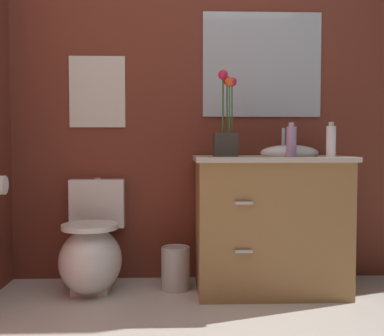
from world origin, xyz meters
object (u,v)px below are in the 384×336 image
(soap_bottle, at_px, (331,141))
(lotion_bottle, at_px, (291,141))
(toilet, at_px, (92,252))
(vanity_cabinet, at_px, (270,222))
(wall_poster, at_px, (97,92))
(flower_vase, at_px, (226,128))
(wall_mirror, at_px, (262,65))
(trash_bin, at_px, (176,268))

(soap_bottle, relative_size, lotion_bottle, 1.01)
(toilet, xyz_separation_m, vanity_cabinet, (1.11, -0.03, 0.19))
(toilet, bearing_deg, wall_poster, 90.00)
(flower_vase, relative_size, wall_mirror, 0.65)
(flower_vase, distance_m, wall_poster, 0.93)
(soap_bottle, distance_m, lotion_bottle, 0.23)
(vanity_cabinet, distance_m, flower_vase, 0.65)
(soap_bottle, relative_size, wall_poster, 0.43)
(flower_vase, distance_m, wall_mirror, 0.63)
(wall_mirror, bearing_deg, soap_bottle, -54.69)
(vanity_cabinet, distance_m, trash_bin, 0.66)
(soap_bottle, height_order, wall_poster, wall_poster)
(wall_poster, bearing_deg, soap_bottle, -17.80)
(toilet, bearing_deg, vanity_cabinet, -1.36)
(lotion_bottle, xyz_separation_m, wall_poster, (-1.20, 0.44, 0.33))
(vanity_cabinet, bearing_deg, wall_mirror, 90.54)
(lotion_bottle, bearing_deg, soap_bottle, -5.23)
(flower_vase, relative_size, wall_poster, 1.10)
(wall_poster, bearing_deg, wall_mirror, 0.00)
(trash_bin, distance_m, wall_poster, 1.27)
(soap_bottle, xyz_separation_m, wall_mirror, (-0.33, 0.46, 0.52))
(vanity_cabinet, distance_m, lotion_bottle, 0.53)
(toilet, xyz_separation_m, flower_vase, (0.82, -0.09, 0.77))
(flower_vase, bearing_deg, trash_bin, 162.39)
(soap_bottle, distance_m, wall_mirror, 0.76)
(wall_poster, bearing_deg, toilet, -90.00)
(lotion_bottle, relative_size, wall_poster, 0.42)
(lotion_bottle, xyz_separation_m, wall_mirror, (-0.10, 0.44, 0.52))
(wall_poster, bearing_deg, trash_bin, -26.67)
(trash_bin, bearing_deg, flower_vase, -17.61)
(trash_bin, xyz_separation_m, wall_mirror, (0.59, 0.26, 1.31))
(vanity_cabinet, relative_size, soap_bottle, 5.03)
(toilet, relative_size, vanity_cabinet, 0.68)
(toilet, relative_size, soap_bottle, 3.40)
(trash_bin, bearing_deg, lotion_bottle, -14.56)
(soap_bottle, bearing_deg, wall_poster, 162.20)
(soap_bottle, distance_m, wall_poster, 1.54)
(vanity_cabinet, height_order, trash_bin, vanity_cabinet)
(flower_vase, bearing_deg, toilet, 173.74)
(vanity_cabinet, xyz_separation_m, wall_poster, (-1.11, 0.29, 0.83))
(toilet, xyz_separation_m, lotion_bottle, (1.20, -0.17, 0.69))
(trash_bin, height_order, wall_mirror, wall_mirror)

